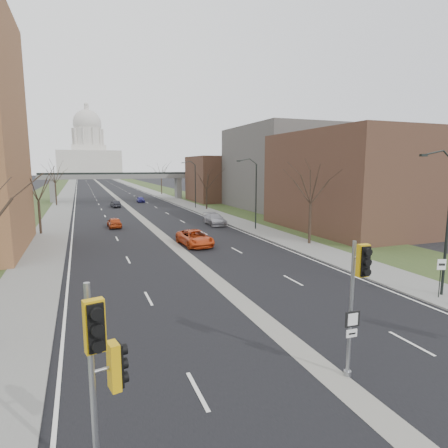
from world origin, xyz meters
TOP-DOWN VIEW (x-y plane):
  - ground at (0.00, 0.00)m, footprint 700.00×700.00m
  - road_surface at (0.00, 150.00)m, footprint 20.00×600.00m
  - median_strip at (0.00, 150.00)m, footprint 1.20×600.00m
  - sidewalk_right at (12.00, 150.00)m, footprint 4.00×600.00m
  - sidewalk_left at (-12.00, 150.00)m, footprint 4.00×600.00m
  - grass_verge_right at (18.00, 150.00)m, footprint 8.00×600.00m
  - grass_verge_left at (-18.00, 150.00)m, footprint 8.00×600.00m
  - commercial_block_near at (24.00, 28.00)m, footprint 16.00×20.00m
  - commercial_block_mid at (28.00, 52.00)m, footprint 18.00×22.00m
  - commercial_block_far at (22.00, 70.00)m, footprint 14.00×14.00m
  - pedestrian_bridge at (0.00, 80.00)m, footprint 34.00×3.00m
  - capitol at (0.00, 320.00)m, footprint 48.00×42.00m
  - streetlight_near at (10.99, 6.00)m, footprint 2.61×0.20m
  - streetlight_mid at (10.99, 32.00)m, footprint 2.61×0.20m
  - streetlight_far at (10.99, 58.00)m, footprint 2.61×0.20m
  - tree_left_b at (-13.00, 38.00)m, footprint 6.75×6.75m
  - tree_left_c at (-13.00, 72.00)m, footprint 7.65×7.65m
  - tree_right_a at (13.00, 22.00)m, footprint 7.20×7.20m
  - tree_right_b at (13.00, 55.00)m, footprint 6.30×6.30m
  - tree_right_c at (13.00, 95.00)m, footprint 7.65×7.65m
  - signal_pole_left at (-8.23, -1.28)m, footprint 0.89×1.11m
  - signal_pole_median at (0.61, 0.63)m, footprint 0.60×0.85m
  - speed_limit_sign at (11.18, 5.70)m, footprint 0.48×0.22m
  - car_left_near at (-4.55, 40.02)m, footprint 1.69×4.02m
  - car_left_far at (-2.26, 64.93)m, footprint 1.80×4.01m
  - car_right_near at (2.00, 25.68)m, footprint 2.89×5.70m
  - car_right_mid at (8.37, 37.57)m, footprint 2.20×5.24m
  - car_right_far at (3.83, 73.33)m, footprint 1.57×3.80m

SIDE VIEW (x-z plane):
  - ground at x=0.00m, z-range 0.00..0.00m
  - median_strip at x=0.00m, z-range -0.01..0.01m
  - road_surface at x=0.00m, z-range 0.00..0.01m
  - grass_verge_right at x=18.00m, z-range 0.00..0.10m
  - grass_verge_left at x=-18.00m, z-range 0.00..0.10m
  - sidewalk_right at x=12.00m, z-range 0.00..0.12m
  - sidewalk_left at x=-12.00m, z-range 0.00..0.12m
  - car_left_far at x=-2.26m, z-range 0.00..1.28m
  - car_right_far at x=3.83m, z-range 0.00..1.29m
  - car_left_near at x=-4.55m, z-range 0.00..1.36m
  - car_right_mid at x=8.37m, z-range 0.00..1.51m
  - car_right_near at x=2.00m, z-range 0.00..1.54m
  - speed_limit_sign at x=11.18m, z-range 0.56..2.91m
  - signal_pole_left at x=-8.23m, z-range 0.82..6.15m
  - signal_pole_median at x=0.61m, z-range 1.03..6.26m
  - pedestrian_bridge at x=0.00m, z-range 1.62..8.07m
  - commercial_block_far at x=22.00m, z-range 0.00..10.00m
  - tree_right_b at x=13.00m, z-range 1.71..9.93m
  - commercial_block_near at x=24.00m, z-range 0.00..12.00m
  - tree_left_b at x=-13.00m, z-range 1.82..10.63m
  - tree_right_a at x=13.00m, z-range 1.94..11.34m
  - streetlight_near at x=10.99m, z-range 2.60..11.30m
  - streetlight_mid at x=10.99m, z-range 2.60..11.30m
  - streetlight_far at x=10.99m, z-range 2.60..11.30m
  - tree_left_c at x=-13.00m, z-range 2.05..12.04m
  - tree_right_c at x=13.00m, z-range 2.05..12.04m
  - commercial_block_mid at x=28.00m, z-range 0.00..15.00m
  - capitol at x=0.00m, z-range -9.28..46.47m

